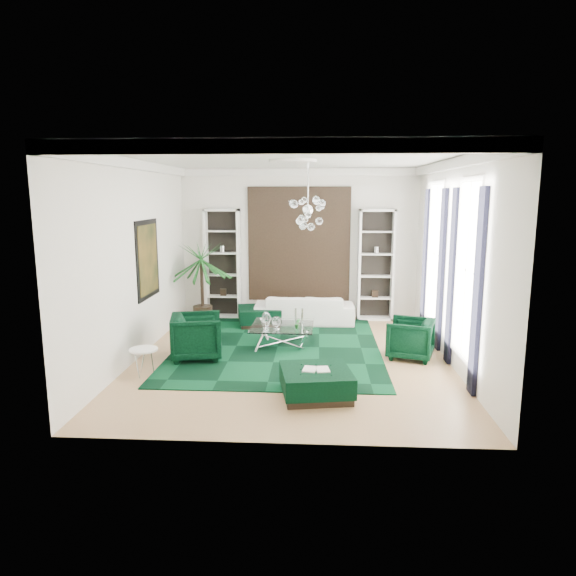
# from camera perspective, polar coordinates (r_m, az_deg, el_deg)

# --- Properties ---
(floor) EXTENTS (6.00, 7.00, 0.02)m
(floor) POSITION_cam_1_polar(r_m,az_deg,el_deg) (10.12, 0.44, -7.85)
(floor) COLOR tan
(floor) RESTS_ON ground
(ceiling) EXTENTS (6.00, 7.00, 0.02)m
(ceiling) POSITION_cam_1_polar(r_m,az_deg,el_deg) (9.64, 0.47, 14.28)
(ceiling) COLOR white
(ceiling) RESTS_ON ground
(wall_back) EXTENTS (6.00, 0.02, 3.80)m
(wall_back) POSITION_cam_1_polar(r_m,az_deg,el_deg) (13.18, 1.23, 4.89)
(wall_back) COLOR silver
(wall_back) RESTS_ON ground
(wall_front) EXTENTS (6.00, 0.02, 3.80)m
(wall_front) POSITION_cam_1_polar(r_m,az_deg,el_deg) (6.24, -1.20, -1.18)
(wall_front) COLOR silver
(wall_front) RESTS_ON ground
(wall_left) EXTENTS (0.02, 7.00, 3.80)m
(wall_left) POSITION_cam_1_polar(r_m,az_deg,el_deg) (10.30, -16.55, 2.95)
(wall_left) COLOR silver
(wall_left) RESTS_ON ground
(wall_right) EXTENTS (0.02, 7.00, 3.80)m
(wall_right) POSITION_cam_1_polar(r_m,az_deg,el_deg) (10.01, 17.95, 2.67)
(wall_right) COLOR silver
(wall_right) RESTS_ON ground
(crown_molding) EXTENTS (6.00, 7.00, 0.18)m
(crown_molding) POSITION_cam_1_polar(r_m,az_deg,el_deg) (9.63, 0.47, 13.63)
(crown_molding) COLOR white
(crown_molding) RESTS_ON ceiling
(ceiling_medallion) EXTENTS (0.90, 0.90, 0.05)m
(ceiling_medallion) POSITION_cam_1_polar(r_m,az_deg,el_deg) (9.93, 0.56, 13.93)
(ceiling_medallion) COLOR white
(ceiling_medallion) RESTS_ON ceiling
(tapestry) EXTENTS (2.50, 0.06, 2.80)m
(tapestry) POSITION_cam_1_polar(r_m,az_deg,el_deg) (13.13, 1.22, 4.87)
(tapestry) COLOR black
(tapestry) RESTS_ON wall_back
(shelving_left) EXTENTS (0.90, 0.38, 2.80)m
(shelving_left) POSITION_cam_1_polar(r_m,az_deg,el_deg) (13.26, -7.27, 2.67)
(shelving_left) COLOR white
(shelving_left) RESTS_ON floor
(shelving_right) EXTENTS (0.90, 0.38, 2.80)m
(shelving_right) POSITION_cam_1_polar(r_m,az_deg,el_deg) (13.11, 9.75, 2.52)
(shelving_right) COLOR white
(shelving_right) RESTS_ON floor
(painting) EXTENTS (0.04, 1.30, 1.60)m
(painting) POSITION_cam_1_polar(r_m,az_deg,el_deg) (10.85, -15.27, 3.10)
(painting) COLOR black
(painting) RESTS_ON wall_left
(window_near) EXTENTS (0.03, 1.10, 2.90)m
(window_near) POSITION_cam_1_polar(r_m,az_deg,el_deg) (9.14, 19.23, 1.92)
(window_near) COLOR white
(window_near) RESTS_ON wall_right
(curtain_near_a) EXTENTS (0.07, 0.30, 3.25)m
(curtain_near_a) POSITION_cam_1_polar(r_m,az_deg,el_deg) (8.43, 20.32, -0.54)
(curtain_near_a) COLOR black
(curtain_near_a) RESTS_ON floor
(curtain_near_b) EXTENTS (0.07, 0.30, 3.25)m
(curtain_near_b) POSITION_cam_1_polar(r_m,az_deg,el_deg) (9.91, 17.74, 1.15)
(curtain_near_b) COLOR black
(curtain_near_b) RESTS_ON floor
(window_far) EXTENTS (0.03, 1.10, 2.90)m
(window_far) POSITION_cam_1_polar(r_m,az_deg,el_deg) (11.45, 16.00, 3.68)
(window_far) COLOR white
(window_far) RESTS_ON wall_right
(curtain_far_a) EXTENTS (0.07, 0.30, 3.25)m
(curtain_far_a) POSITION_cam_1_polar(r_m,az_deg,el_deg) (10.72, 16.64, 1.87)
(curtain_far_a) COLOR black
(curtain_far_a) RESTS_ON floor
(curtain_far_b) EXTENTS (0.07, 0.30, 3.25)m
(curtain_far_b) POSITION_cam_1_polar(r_m,az_deg,el_deg) (12.23, 15.00, 2.94)
(curtain_far_b) COLOR black
(curtain_far_b) RESTS_ON floor
(rug) EXTENTS (4.20, 5.00, 0.02)m
(rug) POSITION_cam_1_polar(r_m,az_deg,el_deg) (10.80, -1.17, -6.56)
(rug) COLOR black
(rug) RESTS_ON floor
(sofa) EXTENTS (2.44, 1.00, 0.71)m
(sofa) POSITION_cam_1_polar(r_m,az_deg,el_deg) (12.70, 1.84, -2.39)
(sofa) COLOR white
(sofa) RESTS_ON floor
(armchair_left) EXTENTS (1.14, 1.12, 0.88)m
(armchair_left) POSITION_cam_1_polar(r_m,az_deg,el_deg) (10.14, -10.10, -5.32)
(armchair_left) COLOR black
(armchair_left) RESTS_ON floor
(armchair_right) EXTENTS (1.07, 1.05, 0.78)m
(armchair_right) POSITION_cam_1_polar(r_m,az_deg,el_deg) (10.31, 13.43, -5.48)
(armchair_right) COLOR black
(armchair_right) RESTS_ON floor
(coffee_table) EXTENTS (1.32, 1.32, 0.44)m
(coffee_table) POSITION_cam_1_polar(r_m,az_deg,el_deg) (10.87, -0.61, -5.28)
(coffee_table) COLOR white
(coffee_table) RESTS_ON floor
(ottoman_side) EXTENTS (1.16, 1.16, 0.44)m
(ottoman_side) POSITION_cam_1_polar(r_m,az_deg,el_deg) (12.58, -3.21, -3.15)
(ottoman_side) COLOR black
(ottoman_side) RESTS_ON floor
(ottoman_front) EXTENTS (1.23, 1.23, 0.43)m
(ottoman_front) POSITION_cam_1_polar(r_m,az_deg,el_deg) (8.26, 3.13, -10.47)
(ottoman_front) COLOR black
(ottoman_front) RESTS_ON floor
(book) EXTENTS (0.43, 0.28, 0.03)m
(book) POSITION_cam_1_polar(r_m,az_deg,el_deg) (8.18, 3.15, -8.97)
(book) COLOR white
(book) RESTS_ON ottoman_front
(side_table) EXTENTS (0.52, 0.52, 0.47)m
(side_table) POSITION_cam_1_polar(r_m,az_deg,el_deg) (9.46, -15.70, -7.97)
(side_table) COLOR white
(side_table) RESTS_ON floor
(palm) EXTENTS (1.93, 1.93, 2.60)m
(palm) POSITION_cam_1_polar(r_m,az_deg,el_deg) (12.74, -9.58, 1.84)
(palm) COLOR #19591E
(palm) RESTS_ON floor
(chandelier) EXTENTS (0.98, 0.98, 0.75)m
(chandelier) POSITION_cam_1_polar(r_m,az_deg,el_deg) (9.99, 2.22, 8.62)
(chandelier) COLOR white
(chandelier) RESTS_ON ceiling
(table_plant) EXTENTS (0.13, 0.11, 0.21)m
(table_plant) POSITION_cam_1_polar(r_m,az_deg,el_deg) (10.51, 1.05, -3.98)
(table_plant) COLOR #19591E
(table_plant) RESTS_ON coffee_table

